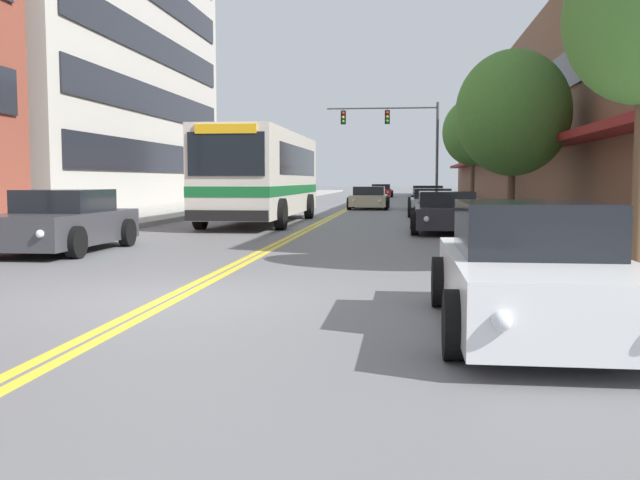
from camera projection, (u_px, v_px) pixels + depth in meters
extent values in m
plane|color=slate|center=(357.00, 204.00, 46.07)|extent=(240.00, 240.00, 0.00)
cube|color=#9E9B96|center=(250.00, 203.00, 46.90)|extent=(3.14, 106.00, 0.16)
cube|color=#9E9B96|center=(468.00, 203.00, 45.23)|extent=(3.14, 106.00, 0.16)
cube|color=yellow|center=(355.00, 204.00, 46.08)|extent=(0.14, 106.00, 0.01)
cube|color=yellow|center=(358.00, 204.00, 46.06)|extent=(0.14, 106.00, 0.01)
cube|color=black|center=(160.00, 158.00, 34.83)|extent=(0.08, 19.99, 1.40)
cube|color=black|center=(159.00, 102.00, 34.60)|extent=(0.08, 19.99, 1.40)
cube|color=black|center=(158.00, 47.00, 34.38)|extent=(0.08, 19.99, 1.40)
cube|color=brown|center=(564.00, 133.00, 44.18)|extent=(8.00, 68.00, 8.93)
cube|color=maroon|center=(489.00, 159.00, 44.84)|extent=(1.10, 61.20, 0.24)
cube|color=black|center=(498.00, 116.00, 44.56)|extent=(0.08, 61.20, 1.40)
cube|color=silver|center=(263.00, 174.00, 26.14)|extent=(2.55, 10.82, 2.92)
cube|color=#196B33|center=(263.00, 189.00, 26.19)|extent=(2.57, 10.84, 0.32)
cube|color=black|center=(266.00, 161.00, 26.64)|extent=(2.58, 8.44, 1.05)
cube|color=black|center=(226.00, 154.00, 20.73)|extent=(2.30, 0.04, 1.28)
cube|color=yellow|center=(226.00, 129.00, 20.65)|extent=(1.84, 0.06, 0.28)
cube|color=black|center=(226.00, 216.00, 20.86)|extent=(2.50, 0.08, 0.32)
cylinder|color=black|center=(200.00, 214.00, 22.77)|extent=(0.30, 1.00, 1.00)
cylinder|color=black|center=(281.00, 214.00, 22.46)|extent=(0.30, 1.00, 1.00)
cylinder|color=black|center=(246.00, 206.00, 29.35)|extent=(0.30, 1.00, 1.00)
cylinder|color=black|center=(309.00, 206.00, 29.04)|extent=(0.30, 1.00, 1.00)
cube|color=beige|center=(275.00, 199.00, 40.63)|extent=(1.93, 4.10, 0.68)
cube|color=black|center=(275.00, 188.00, 40.74)|extent=(1.66, 1.80, 0.52)
cylinder|color=black|center=(253.00, 203.00, 39.51)|extent=(0.22, 0.60, 0.60)
cylinder|color=black|center=(288.00, 203.00, 39.28)|extent=(0.22, 0.60, 0.60)
cylinder|color=black|center=(262.00, 202.00, 42.02)|extent=(0.22, 0.60, 0.60)
cylinder|color=black|center=(295.00, 202.00, 41.79)|extent=(0.22, 0.60, 0.60)
sphere|color=silver|center=(256.00, 199.00, 38.66)|extent=(0.16, 0.16, 0.16)
sphere|color=silver|center=(280.00, 199.00, 38.50)|extent=(0.16, 0.16, 0.16)
cube|color=red|center=(270.00, 197.00, 42.75)|extent=(0.18, 0.04, 0.10)
cube|color=red|center=(292.00, 197.00, 42.59)|extent=(0.18, 0.04, 0.10)
cube|color=#38383D|center=(62.00, 228.00, 15.69)|extent=(1.87, 4.30, 0.69)
cube|color=black|center=(65.00, 201.00, 15.81)|extent=(1.61, 1.89, 0.49)
cylinder|color=black|center=(76.00, 242.00, 14.28)|extent=(0.22, 0.66, 0.66)
cylinder|color=black|center=(51.00, 232.00, 17.14)|extent=(0.22, 0.66, 0.66)
cylinder|color=black|center=(127.00, 233.00, 16.92)|extent=(0.22, 0.66, 0.66)
sphere|color=silver|center=(40.00, 234.00, 13.46)|extent=(0.16, 0.16, 0.16)
cube|color=red|center=(77.00, 220.00, 17.91)|extent=(0.18, 0.04, 0.10)
cube|color=red|center=(129.00, 221.00, 17.75)|extent=(0.18, 0.04, 0.10)
cube|color=white|center=(533.00, 285.00, 7.45)|extent=(1.72, 4.30, 0.63)
cube|color=black|center=(531.00, 227.00, 7.57)|extent=(1.48, 1.89, 0.55)
cylinder|color=black|center=(456.00, 325.00, 6.25)|extent=(0.22, 0.62, 0.62)
cylinder|color=black|center=(441.00, 282.00, 8.89)|extent=(0.22, 0.62, 0.62)
cylinder|color=black|center=(587.00, 284.00, 8.68)|extent=(0.22, 0.62, 0.62)
sphere|color=silver|center=(502.00, 321.00, 5.37)|extent=(0.16, 0.16, 0.16)
cube|color=red|center=(458.00, 258.00, 9.66)|extent=(0.18, 0.04, 0.10)
cube|color=red|center=(552.00, 259.00, 9.51)|extent=(0.18, 0.04, 0.10)
cube|color=#B7B7BC|center=(432.00, 205.00, 31.12)|extent=(1.83, 4.48, 0.57)
cube|color=black|center=(432.00, 193.00, 31.25)|extent=(1.57, 1.97, 0.44)
cylinder|color=black|center=(411.00, 209.00, 29.86)|extent=(0.22, 0.69, 0.69)
cylinder|color=black|center=(456.00, 210.00, 29.64)|extent=(0.22, 0.69, 0.69)
cylinder|color=black|center=(410.00, 207.00, 32.61)|extent=(0.22, 0.69, 0.69)
cylinder|color=black|center=(452.00, 207.00, 32.39)|extent=(0.22, 0.69, 0.69)
sphere|color=silver|center=(418.00, 206.00, 28.95)|extent=(0.16, 0.16, 0.16)
sphere|color=silver|center=(450.00, 206.00, 28.80)|extent=(0.16, 0.16, 0.16)
cube|color=red|center=(416.00, 203.00, 33.42)|extent=(0.18, 0.04, 0.10)
cube|color=red|center=(444.00, 203.00, 33.26)|extent=(0.18, 0.04, 0.10)
cube|color=#232328|center=(446.00, 216.00, 21.53)|extent=(1.87, 4.50, 0.59)
cube|color=black|center=(446.00, 199.00, 21.66)|extent=(1.61, 1.98, 0.45)
cylinder|color=black|center=(415.00, 223.00, 20.27)|extent=(0.22, 0.69, 0.69)
cylinder|color=black|center=(483.00, 224.00, 20.05)|extent=(0.22, 0.69, 0.69)
cylinder|color=black|center=(414.00, 218.00, 23.04)|extent=(0.22, 0.69, 0.69)
cylinder|color=black|center=(474.00, 218.00, 22.81)|extent=(0.22, 0.69, 0.69)
sphere|color=silver|center=(427.00, 219.00, 19.36)|extent=(0.16, 0.16, 0.16)
sphere|color=silver|center=(476.00, 219.00, 19.20)|extent=(0.16, 0.16, 0.16)
cube|color=red|center=(422.00, 212.00, 23.84)|extent=(0.18, 0.04, 0.10)
cube|color=red|center=(463.00, 212.00, 23.69)|extent=(0.18, 0.04, 0.10)
cube|color=black|center=(427.00, 200.00, 37.93)|extent=(1.79, 4.34, 0.62)
cube|color=black|center=(427.00, 190.00, 38.05)|extent=(1.54, 1.91, 0.48)
cylinder|color=black|center=(410.00, 204.00, 36.72)|extent=(0.22, 0.64, 0.64)
cylinder|color=black|center=(446.00, 204.00, 36.50)|extent=(0.22, 0.64, 0.64)
cylinder|color=black|center=(410.00, 203.00, 39.38)|extent=(0.22, 0.64, 0.64)
cylinder|color=black|center=(443.00, 203.00, 39.16)|extent=(0.22, 0.64, 0.64)
sphere|color=silver|center=(416.00, 201.00, 35.83)|extent=(0.16, 0.16, 0.16)
sphere|color=silver|center=(441.00, 201.00, 35.68)|extent=(0.16, 0.16, 0.16)
cube|color=red|center=(415.00, 199.00, 40.16)|extent=(0.18, 0.04, 0.10)
cube|color=red|center=(438.00, 199.00, 40.00)|extent=(0.18, 0.04, 0.10)
cube|color=#BCAD89|center=(369.00, 200.00, 38.67)|extent=(1.91, 4.25, 0.58)
cube|color=black|center=(369.00, 191.00, 38.80)|extent=(1.65, 1.87, 0.46)
cylinder|color=black|center=(349.00, 204.00, 37.49)|extent=(0.22, 0.65, 0.65)
cylinder|color=black|center=(386.00, 204.00, 37.26)|extent=(0.22, 0.65, 0.65)
cylinder|color=black|center=(353.00, 202.00, 40.10)|extent=(0.22, 0.65, 0.65)
cylinder|color=black|center=(388.00, 202.00, 39.87)|extent=(0.22, 0.65, 0.65)
sphere|color=silver|center=(354.00, 201.00, 36.62)|extent=(0.16, 0.16, 0.16)
sphere|color=silver|center=(380.00, 201.00, 36.47)|extent=(0.16, 0.16, 0.16)
cube|color=red|center=(359.00, 199.00, 40.86)|extent=(0.18, 0.04, 0.10)
cube|color=red|center=(383.00, 199.00, 40.70)|extent=(0.18, 0.04, 0.10)
cube|color=maroon|center=(381.00, 192.00, 65.39)|extent=(1.92, 4.00, 0.57)
cube|color=black|center=(381.00, 187.00, 65.50)|extent=(1.65, 1.76, 0.44)
cylinder|color=black|center=(370.00, 194.00, 64.29)|extent=(0.22, 0.61, 0.61)
cylinder|color=black|center=(392.00, 194.00, 64.06)|extent=(0.22, 0.61, 0.61)
cylinder|color=black|center=(371.00, 193.00, 66.75)|extent=(0.22, 0.61, 0.61)
cylinder|color=black|center=(392.00, 193.00, 66.51)|extent=(0.22, 0.61, 0.61)
sphere|color=silver|center=(373.00, 192.00, 63.47)|extent=(0.16, 0.16, 0.16)
sphere|color=silver|center=(388.00, 192.00, 63.31)|extent=(0.16, 0.16, 0.16)
cube|color=red|center=(374.00, 191.00, 67.46)|extent=(0.18, 0.04, 0.10)
cube|color=red|center=(389.00, 191.00, 67.30)|extent=(0.18, 0.04, 0.10)
cylinder|color=#47474C|center=(437.00, 153.00, 47.74)|extent=(0.18, 0.18, 6.75)
cylinder|color=#47474C|center=(382.00, 108.00, 47.93)|extent=(7.43, 0.11, 0.11)
cube|color=black|center=(387.00, 117.00, 47.94)|extent=(0.34, 0.26, 0.92)
sphere|color=red|center=(387.00, 113.00, 47.75)|extent=(0.18, 0.18, 0.18)
sphere|color=yellow|center=(387.00, 117.00, 47.78)|extent=(0.18, 0.18, 0.18)
sphere|color=green|center=(387.00, 121.00, 47.80)|extent=(0.18, 0.18, 0.18)
cylinder|color=black|center=(387.00, 109.00, 47.89)|extent=(0.02, 0.02, 0.14)
cube|color=black|center=(343.00, 117.00, 48.29)|extent=(0.34, 0.26, 0.92)
sphere|color=red|center=(343.00, 113.00, 48.10)|extent=(0.18, 0.18, 0.18)
sphere|color=yellow|center=(343.00, 117.00, 48.13)|extent=(0.18, 0.18, 0.18)
sphere|color=green|center=(343.00, 121.00, 48.15)|extent=(0.18, 0.18, 0.18)
cylinder|color=black|center=(343.00, 110.00, 48.24)|extent=(0.02, 0.02, 0.14)
cylinder|color=brown|center=(639.00, 177.00, 11.39)|extent=(0.20, 0.20, 2.91)
cylinder|color=brown|center=(511.00, 192.00, 23.79)|extent=(0.24, 0.24, 2.02)
ellipsoid|color=#42752D|center=(513.00, 113.00, 23.57)|extent=(3.78, 3.78, 4.16)
cylinder|color=brown|center=(472.00, 183.00, 36.81)|extent=(0.20, 0.20, 2.53)
ellipsoid|color=#42752D|center=(473.00, 132.00, 36.59)|extent=(3.16, 3.16, 3.48)
cylinder|color=red|center=(504.00, 217.00, 20.72)|extent=(0.20, 0.20, 0.65)
sphere|color=red|center=(504.00, 204.00, 20.69)|extent=(0.18, 0.18, 0.18)
cylinder|color=red|center=(499.00, 215.00, 20.73)|extent=(0.08, 0.09, 0.09)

